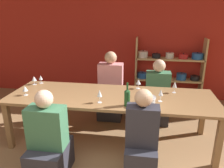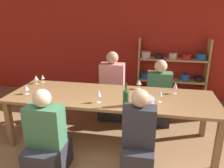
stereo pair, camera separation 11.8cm
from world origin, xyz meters
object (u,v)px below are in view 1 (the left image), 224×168
person_far_a (157,99)px  person_near_a (141,148)px  wine_glass_red_a (100,94)px  wine_glass_white_c (25,89)px  shelf_unit (170,76)px  dining_table (111,100)px  wine_glass_empty_a (161,93)px  wine_bottle_green (127,97)px  wine_glass_red_b (175,85)px  wine_glass_white_a (41,78)px  wine_glass_white_b (138,82)px  mixing_bowl (145,101)px  wine_glass_white_d (34,79)px  person_far_b (111,94)px  person_near_b (49,145)px

person_far_a → person_near_a: bearing=81.2°
wine_glass_red_a → wine_glass_white_c: (-1.17, 0.11, -0.03)m
shelf_unit → person_near_a: shelf_unit is taller
wine_glass_white_c → person_far_a: (2.02, 1.00, -0.45)m
wine_glass_red_a → person_near_a: bearing=-39.2°
dining_table → wine_glass_empty_a: wine_glass_empty_a is taller
shelf_unit → wine_glass_red_a: shelf_unit is taller
wine_bottle_green → person_near_a: 0.68m
wine_bottle_green → wine_glass_red_b: wine_bottle_green is taller
dining_table → wine_glass_white_a: bearing=163.2°
wine_glass_empty_a → wine_glass_red_a: wine_glass_red_a is taller
wine_glass_red_a → wine_glass_white_a: bearing=150.3°
wine_glass_red_a → person_far_a: bearing=52.5°
wine_glass_empty_a → person_near_a: person_near_a is taller
wine_glass_white_c → wine_bottle_green: bearing=-5.7°
wine_bottle_green → wine_glass_red_b: bearing=41.5°
shelf_unit → wine_glass_white_a: shelf_unit is taller
dining_table → wine_glass_white_a: size_ratio=22.03×
wine_glass_red_a → wine_glass_white_c: bearing=174.8°
person_near_a → person_far_a: person_near_a is taller
wine_glass_white_a → wine_glass_white_c: wine_glass_white_c is taller
wine_glass_white_b → wine_glass_red_a: wine_glass_red_a is taller
mixing_bowl → wine_glass_white_d: bearing=162.7°
wine_glass_empty_a → wine_glass_white_c: 2.01m
dining_table → wine_glass_white_c: (-1.28, -0.18, 0.17)m
wine_glass_white_d → person_far_b: size_ratio=0.11×
wine_glass_white_d → person_far_b: (1.25, 0.55, -0.41)m
dining_table → person_near_b: person_near_b is taller
wine_glass_white_a → person_near_a: size_ratio=0.12×
wine_bottle_green → wine_glass_red_b: (0.68, 0.61, 0.00)m
wine_glass_white_a → person_far_b: 1.32m
mixing_bowl → wine_glass_white_a: bearing=159.7°
wine_glass_red_a → person_near_b: (-0.53, -0.57, -0.50)m
person_far_a → person_far_b: 0.88m
wine_bottle_green → person_far_a: 1.33m
wine_bottle_green → person_far_a: size_ratio=0.28×
wine_bottle_green → person_far_b: person_far_b is taller
wine_glass_red_a → person_far_a: size_ratio=0.16×
dining_table → wine_glass_empty_a: size_ratio=17.20×
person_near_b → person_far_b: 1.80m
wine_glass_white_a → person_far_a: bearing=11.7°
shelf_unit → mixing_bowl: size_ratio=5.29×
person_far_a → mixing_bowl: bearing=78.5°
dining_table → person_near_b: (-0.64, -0.86, -0.30)m
person_near_a → wine_bottle_green: bearing=116.2°
dining_table → person_far_b: (-0.14, 0.87, -0.24)m
wine_glass_red_a → person_far_a: 1.48m
wine_glass_white_a → person_near_a: bearing=-33.1°
wine_glass_white_c → person_near_b: (0.64, -0.68, -0.47)m
wine_bottle_green → wine_glass_white_d: size_ratio=2.22×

